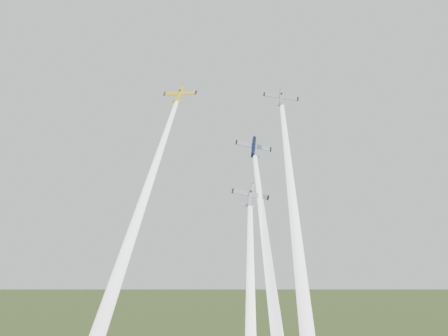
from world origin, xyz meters
TOP-DOWN VIEW (x-y plane):
  - plane_yellow at (-14.22, 2.49)m, footprint 8.56×6.69m
  - smoke_trail_yellow at (-12.48, -18.71)m, footprint 5.97×40.80m
  - plane_navy at (4.39, 1.47)m, footprint 8.78×9.16m
  - smoke_trail_navy at (12.64, -17.46)m, footprint 18.20×37.24m
  - plane_silver_right at (10.69, 1.91)m, footprint 8.56×8.24m
  - smoke_trail_silver_right at (17.94, -19.55)m, footprint 16.42×42.06m
  - plane_silver_low at (6.42, -8.39)m, footprint 7.74×7.76m
  - smoke_trail_silver_low at (11.48, -25.72)m, footprint 12.15×33.65m

SIDE VIEW (x-z plane):
  - smoke_trail_silver_low at x=11.48m, z-range 40.53..84.02m
  - smoke_trail_navy at x=12.64m, z-range 45.57..95.80m
  - smoke_trail_silver_right at x=17.94m, z-range 51.24..106.70m
  - smoke_trail_yellow at x=-12.48m, z-range 58.06..109.91m
  - plane_silver_low at x=6.42m, z-range 81.67..89.83m
  - plane_navy at x=4.39m, z-range 93.18..101.89m
  - plane_silver_right at x=10.69m, z-range 104.41..112.46m
  - plane_yellow at x=-14.22m, z-range 107.89..115.41m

